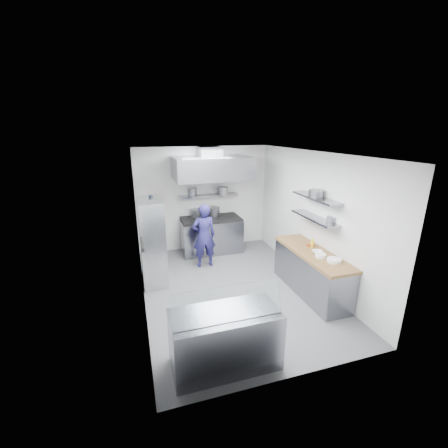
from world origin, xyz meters
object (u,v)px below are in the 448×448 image
object	(u,v)px
display_case	(225,339)
wire_rack	(152,242)
chef	(204,236)
gas_range	(211,236)

from	to	relation	value
display_case	wire_rack	bearing A→B (deg)	104.65
chef	display_case	world-z (taller)	chef
chef	display_case	xyz separation A→B (m)	(-0.49, -3.26, -0.36)
gas_range	chef	xyz separation A→B (m)	(-0.40, -0.84, 0.33)
wire_rack	display_case	xyz separation A→B (m)	(0.74, -2.82, -0.50)
chef	display_case	distance (m)	3.32
gas_range	display_case	size ratio (longest dim) A/B	1.07
gas_range	wire_rack	distance (m)	2.12
gas_range	chef	bearing A→B (deg)	-115.40
wire_rack	display_case	world-z (taller)	wire_rack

